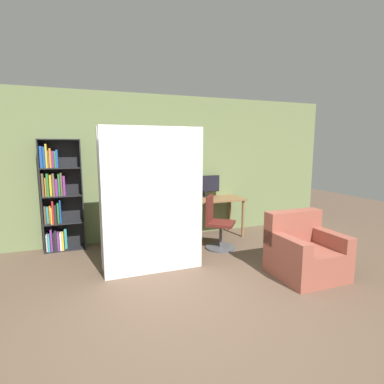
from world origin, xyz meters
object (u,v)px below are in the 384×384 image
Objects in this scene: office_chair at (218,227)px; armchair at (304,252)px; mattress_near at (154,201)px; monitor at (205,185)px; mattress_far at (148,197)px; bookshelf at (58,198)px.

office_chair is 1.08× the size of armchair.
office_chair is 0.46× the size of mattress_near.
monitor is 1.11m from office_chair.
monitor is 0.67× the size of office_chair.
mattress_near is (-1.25, -0.58, 0.64)m from office_chair.
mattress_near reaches higher than office_chair.
office_chair is 1.52m from mattress_near.
mattress_far is (-1.25, -0.24, 0.64)m from office_chair.
mattress_near is (-1.40, -1.49, 0.01)m from monitor.
mattress_far reaches higher than office_chair.
office_chair is 1.42m from mattress_far.
mattress_far is 2.32m from armchair.
mattress_near is at bearing -48.67° from bookshelf.
office_chair is at bearing -19.26° from bookshelf.
bookshelf is at bearing 160.74° from office_chair.
bookshelf reaches higher than office_chair.
mattress_far is at bearing 90.00° from mattress_near.
mattress_far reaches higher than bookshelf.
monitor is 0.72× the size of armchair.
office_chair reaches higher than armchair.
mattress_far is at bearing -140.75° from monitor.
monitor is at bearing 80.43° from office_chair.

